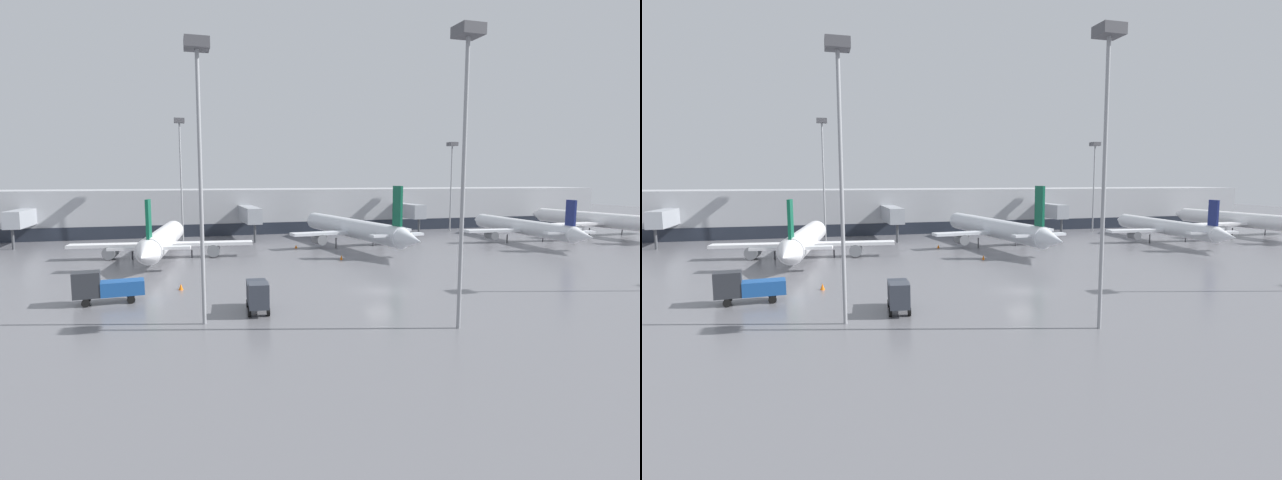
# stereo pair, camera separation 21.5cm
# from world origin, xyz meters

# --- Properties ---
(ground_plane) EXTENTS (320.00, 320.00, 0.00)m
(ground_plane) POSITION_xyz_m (0.00, 0.00, 0.00)
(ground_plane) COLOR slate
(terminal_building) EXTENTS (160.00, 28.99, 9.00)m
(terminal_building) POSITION_xyz_m (-0.08, 61.84, 4.50)
(terminal_building) COLOR #9EA0A5
(terminal_building) RESTS_ON ground_plane
(parked_jet_1) EXTENTS (22.24, 34.42, 7.98)m
(parked_jet_1) POSITION_xyz_m (40.24, 29.03, 2.62)
(parked_jet_1) COLOR silver
(parked_jet_1) RESTS_ON ground_plane
(parked_jet_2) EXTENTS (21.53, 39.88, 10.23)m
(parked_jet_2) POSITION_xyz_m (8.90, 31.93, 3.03)
(parked_jet_2) COLOR silver
(parked_jet_2) RESTS_ON ground_plane
(parked_jet_3) EXTENTS (25.36, 33.77, 8.78)m
(parked_jet_3) POSITION_xyz_m (-21.17, 28.20, 2.53)
(parked_jet_3) COLOR white
(parked_jet_3) RESTS_ON ground_plane
(parked_jet_4) EXTENTS (26.59, 38.79, 9.69)m
(parked_jet_4) POSITION_xyz_m (61.85, 32.62, 3.03)
(parked_jet_4) COLOR white
(parked_jet_4) RESTS_ON ground_plane
(service_truck_0) EXTENTS (6.14, 2.48, 3.00)m
(service_truck_0) POSITION_xyz_m (-25.80, 2.40, 1.57)
(service_truck_0) COLOR #19478C
(service_truck_0) RESTS_ON ground_plane
(service_truck_2) EXTENTS (2.20, 5.21, 2.76)m
(service_truck_2) POSITION_xyz_m (-13.02, -4.28, 1.57)
(service_truck_2) COLOR #2D333D
(service_truck_2) RESTS_ON ground_plane
(traffic_cone_0) EXTENTS (0.47, 0.47, 0.55)m
(traffic_cone_0) POSITION_xyz_m (-0.56, 32.78, 0.28)
(traffic_cone_0) COLOR orange
(traffic_cone_0) RESTS_ON ground_plane
(traffic_cone_2) EXTENTS (0.48, 0.48, 0.63)m
(traffic_cone_2) POSITION_xyz_m (-19.13, 6.17, 0.32)
(traffic_cone_2) COLOR orange
(traffic_cone_2) RESTS_ON ground_plane
(traffic_cone_3) EXTENTS (0.39, 0.39, 0.66)m
(traffic_cone_3) POSITION_xyz_m (2.71, 19.60, 0.33)
(traffic_cone_3) COLOR orange
(traffic_cone_3) RESTS_ON ground_plane
(apron_light_mast_1) EXTENTS (1.80, 1.80, 21.86)m
(apron_light_mast_1) POSITION_xyz_m (-17.97, 48.22, 16.84)
(apron_light_mast_1) COLOR gray
(apron_light_mast_1) RESTS_ON ground_plane
(apron_light_mast_2) EXTENTS (1.80, 1.80, 18.87)m
(apron_light_mast_2) POSITION_xyz_m (37.48, 48.97, 14.83)
(apron_light_mast_2) COLOR gray
(apron_light_mast_2) RESTS_ON ground_plane
(apron_light_mast_3) EXTENTS (1.80, 1.80, 21.95)m
(apron_light_mast_3) POSITION_xyz_m (0.71, -13.33, 16.90)
(apron_light_mast_3) COLOR gray
(apron_light_mast_3) RESTS_ON ground_plane
(apron_light_mast_5) EXTENTS (1.80, 1.80, 21.35)m
(apron_light_mast_5) POSITION_xyz_m (-17.60, -6.75, 16.51)
(apron_light_mast_5) COLOR gray
(apron_light_mast_5) RESTS_ON ground_plane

